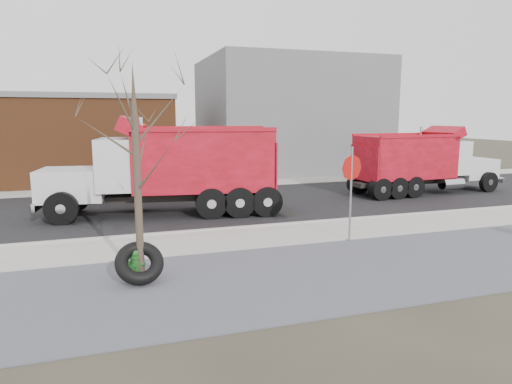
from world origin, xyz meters
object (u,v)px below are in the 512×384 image
object	(u,v)px
fire_hydrant	(135,265)
dump_truck_red_b	(172,166)
dump_truck_red_a	(421,160)
truck_tire	(139,263)
stop_sign	(351,178)

from	to	relation	value
fire_hydrant	dump_truck_red_b	bearing A→B (deg)	99.69
dump_truck_red_a	dump_truck_red_b	size ratio (longest dim) A/B	0.89
truck_tire	stop_sign	xyz separation A→B (m)	(6.62, 1.70, 1.54)
truck_tire	dump_truck_red_b	bearing A→B (deg)	76.36
fire_hydrant	dump_truck_red_a	bearing A→B (deg)	54.44
dump_truck_red_b	fire_hydrant	bearing A→B (deg)	83.16
truck_tire	dump_truck_red_b	distance (m)	8.00
truck_tire	dump_truck_red_b	world-z (taller)	dump_truck_red_b
truck_tire	stop_sign	distance (m)	7.01
fire_hydrant	dump_truck_red_b	distance (m)	7.84
fire_hydrant	dump_truck_red_b	world-z (taller)	dump_truck_red_b
truck_tire	dump_truck_red_a	size ratio (longest dim) A/B	0.15
fire_hydrant	stop_sign	bearing A→B (deg)	36.81
dump_truck_red_a	dump_truck_red_b	world-z (taller)	dump_truck_red_b
stop_sign	truck_tire	bearing A→B (deg)	-158.25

